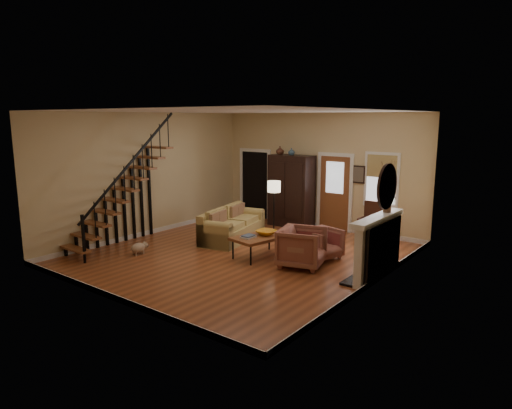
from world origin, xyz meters
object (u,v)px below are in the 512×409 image
Objects in this scene: armoire at (291,191)px; floor_lamp at (274,209)px; coffee_table at (261,246)px; armchair_right at (322,244)px; side_chair at (370,222)px; sofa at (233,225)px; armchair_left at (302,247)px.

floor_lamp is at bearing -75.83° from armoire.
coffee_table is at bearing -64.23° from floor_lamp.
armchair_right is 2.08m from side_chair.
coffee_table is at bearing -40.12° from sofa.
coffee_table is at bearing -69.29° from armoire.
floor_lamp reaches higher than armchair_left.
armchair_left is 0.92× the size of side_chair.
side_chair is at bearing 28.14° from floor_lamp.
coffee_table is 1.90m from floor_lamp.
armoire is at bearing 104.17° from floor_lamp.
armoire is 2.37m from sofa.
side_chair reaches higher than coffee_table.
sofa reaches higher than armchair_right.
floor_lamp reaches higher than armchair_right.
armchair_right is at bearing -12.99° from sofa.
armoire is at bearing 175.52° from side_chair.
armoire reaches higher than side_chair.
armoire is 2.74× the size of armchair_right.
side_chair is (1.40, 2.83, 0.26)m from coffee_table.
side_chair is (0.23, 2.06, 0.16)m from armchair_right.
armchair_right reaches higher than coffee_table.
floor_lamp is 1.49× the size of side_chair.
side_chair reaches higher than armchair_left.
armoire is 2.06× the size of side_chair.
coffee_table is 1.40m from armchair_right.
sofa is 2.25× the size of armchair_left.
side_chair reaches higher than sofa.
coffee_table is 0.86× the size of floor_lamp.
coffee_table is (1.15, -3.03, -0.80)m from armoire.
floor_lamp reaches higher than sofa.
coffee_table is (1.50, -0.78, -0.14)m from sofa.
armchair_left reaches higher than coffee_table.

